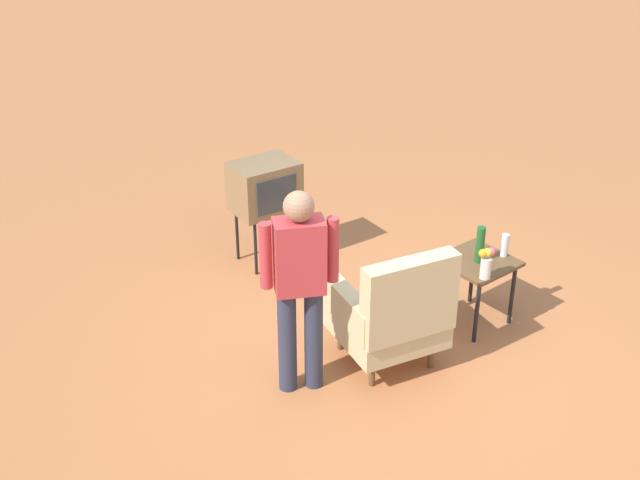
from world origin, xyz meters
TOP-DOWN VIEW (x-y plane):
  - ground_plane at (0.00, 0.00)m, footprint 60.00×60.00m
  - armchair at (0.10, 0.06)m, footprint 0.92×0.93m
  - side_table at (-0.88, 0.04)m, footprint 0.56×0.56m
  - tv_on_stand at (-0.12, -1.94)m, footprint 0.64×0.49m
  - person_standing at (0.82, -0.18)m, footprint 0.51×0.36m
  - bottle_wine_green at (-0.87, 0.06)m, footprint 0.07×0.07m
  - bottle_short_clear at (-1.11, 0.12)m, footprint 0.06×0.06m
  - flower_vase at (-0.71, 0.27)m, footprint 0.15×0.10m

SIDE VIEW (x-z plane):
  - ground_plane at x=0.00m, z-range 0.00..0.00m
  - armchair at x=0.10m, z-range -0.03..1.03m
  - side_table at x=-0.88m, z-range 0.21..0.81m
  - bottle_short_clear at x=-1.11m, z-range 0.60..0.80m
  - flower_vase at x=-0.71m, z-range 0.61..0.88m
  - bottle_wine_green at x=-0.87m, z-range 0.60..0.92m
  - tv_on_stand at x=-0.12m, z-range 0.27..1.30m
  - person_standing at x=0.82m, z-range 0.12..1.76m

